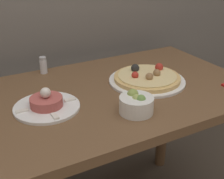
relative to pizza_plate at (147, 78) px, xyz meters
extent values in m
cube|color=brown|center=(-0.25, 0.00, -0.03)|extent=(1.27, 0.67, 0.03)
cylinder|color=brown|center=(0.32, 0.27, -0.39)|extent=(0.06, 0.06, 0.69)
cylinder|color=white|center=(0.00, 0.00, -0.01)|extent=(0.30, 0.30, 0.01)
cylinder|color=#DBB26B|center=(0.00, 0.00, 0.00)|extent=(0.26, 0.26, 0.02)
cylinder|color=beige|center=(0.00, 0.00, 0.01)|extent=(0.23, 0.23, 0.01)
sphere|color=#B22D23|center=(-0.05, 0.00, 0.02)|extent=(0.03, 0.03, 0.03)
sphere|color=#997047|center=(-0.02, -0.04, 0.02)|extent=(0.03, 0.03, 0.03)
sphere|color=black|center=(-0.02, 0.06, 0.03)|extent=(0.03, 0.03, 0.03)
sphere|color=#B22D23|center=(0.08, 0.03, 0.03)|extent=(0.03, 0.03, 0.03)
sphere|color=#997047|center=(0.03, -0.02, 0.02)|extent=(0.03, 0.03, 0.03)
cylinder|color=white|center=(-0.42, -0.02, -0.01)|extent=(0.22, 0.22, 0.01)
cylinder|color=#B2514C|center=(-0.42, -0.02, 0.01)|extent=(0.11, 0.11, 0.03)
sphere|color=silver|center=(-0.42, -0.02, 0.04)|extent=(0.04, 0.04, 0.04)
cube|color=white|center=(-0.34, -0.02, 0.00)|extent=(0.04, 0.02, 0.01)
cube|color=white|center=(-0.42, 0.06, 0.00)|extent=(0.02, 0.04, 0.01)
cube|color=white|center=(-0.50, -0.02, 0.00)|extent=(0.04, 0.02, 0.01)
cube|color=white|center=(-0.42, -0.11, 0.00)|extent=(0.02, 0.04, 0.01)
cylinder|color=white|center=(-0.17, -0.19, 0.01)|extent=(0.11, 0.11, 0.06)
sphere|color=#8EA34C|center=(-0.17, -0.16, 0.04)|extent=(0.04, 0.04, 0.04)
sphere|color=#A3B25B|center=(-0.17, -0.19, 0.04)|extent=(0.03, 0.03, 0.03)
sphere|color=#668E42|center=(-0.16, -0.20, 0.04)|extent=(0.03, 0.03, 0.03)
cylinder|color=silver|center=(-0.33, 0.29, 0.01)|extent=(0.03, 0.03, 0.06)
cylinder|color=#B2B2B7|center=(-0.33, 0.29, 0.05)|extent=(0.03, 0.03, 0.01)
camera|label=1|loc=(-0.67, -0.94, 0.49)|focal=50.00mm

